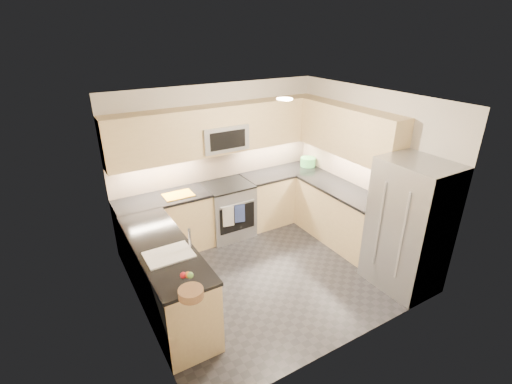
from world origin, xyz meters
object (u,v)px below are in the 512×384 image
object	(u,v)px
cutting_board	(178,195)
fruit_basket	(191,293)
utensil_bowl	(308,162)
refrigerator	(409,226)
gas_range	(228,210)
microwave	(222,137)

from	to	relation	value
cutting_board	fruit_basket	distance (m)	2.39
utensil_bowl	refrigerator	bearing A→B (deg)	-95.04
cutting_board	fruit_basket	size ratio (longest dim) A/B	1.81
gas_range	fruit_basket	bearing A→B (deg)	-123.73
cutting_board	gas_range	bearing A→B (deg)	1.82
utensil_bowl	cutting_board	xyz separation A→B (m)	(-2.51, -0.03, -0.07)
microwave	utensil_bowl	world-z (taller)	microwave
gas_range	utensil_bowl	bearing A→B (deg)	0.11
gas_range	refrigerator	xyz separation A→B (m)	(1.45, -2.43, 0.45)
gas_range	refrigerator	world-z (taller)	refrigerator
refrigerator	utensil_bowl	bearing A→B (deg)	84.96
gas_range	refrigerator	size ratio (longest dim) A/B	0.51
microwave	cutting_board	bearing A→B (deg)	-169.84
cutting_board	microwave	bearing A→B (deg)	10.16
refrigerator	cutting_board	xyz separation A→B (m)	(-2.30, 2.40, 0.05)
gas_range	microwave	world-z (taller)	microwave
gas_range	cutting_board	size ratio (longest dim) A/B	2.06
microwave	utensil_bowl	xyz separation A→B (m)	(1.66, -0.12, -0.68)
utensil_bowl	microwave	bearing A→B (deg)	175.82
refrigerator	fruit_basket	distance (m)	3.00
refrigerator	utensil_bowl	distance (m)	2.44
microwave	cutting_board	xyz separation A→B (m)	(-0.85, -0.15, -0.75)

